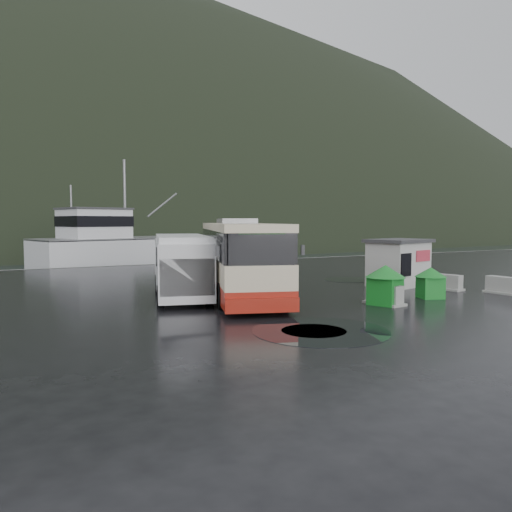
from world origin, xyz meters
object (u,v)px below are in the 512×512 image
ticket_kiosk (398,286)px  dome_tent (251,307)px  waste_bin_left (385,305)px  jersey_barrier_b (503,294)px  jersey_barrier_c (447,290)px  fishing_trawler (154,257)px  waste_bin_right (430,298)px  jersey_barrier_a (384,304)px  coach_bus (239,293)px  white_van (182,298)px

ticket_kiosk → dome_tent: bearing=179.4°
waste_bin_left → jersey_barrier_b: bearing=-1.5°
jersey_barrier_c → fishing_trawler: bearing=102.5°
dome_tent → fishing_trawler: size_ratio=0.12×
waste_bin_right → jersey_barrier_a: (-2.90, -0.33, 0.00)m
ticket_kiosk → jersey_barrier_c: size_ratio=2.06×
coach_bus → waste_bin_right: 8.50m
coach_bus → jersey_barrier_b: bearing=-9.9°
waste_bin_left → fishing_trawler: size_ratio=0.06×
jersey_barrier_a → white_van: bearing=140.3°
jersey_barrier_a → jersey_barrier_c: 5.98m
coach_bus → jersey_barrier_b: 12.21m
waste_bin_right → ticket_kiosk: ticket_kiosk is taller
jersey_barrier_a → waste_bin_right: bearing=6.5°
waste_bin_left → dome_tent: size_ratio=0.53×
jersey_barrier_a → jersey_barrier_b: (6.94, -0.23, 0.00)m
waste_bin_left → jersey_barrier_b: waste_bin_left is taller
waste_bin_left → ticket_kiosk: (4.59, 4.10, 0.00)m
white_van → ticket_kiosk: size_ratio=2.12×
waste_bin_right → coach_bus: bearing=142.3°
white_van → fishing_trawler: size_ratio=0.26×
dome_tent → fishing_trawler: (4.36, 28.43, 0.00)m
jersey_barrier_c → waste_bin_left: bearing=-161.4°
coach_bus → waste_bin_left: (3.80, -5.58, 0.00)m
waste_bin_left → dome_tent: waste_bin_left is taller
dome_tent → fishing_trawler: 28.76m
ticket_kiosk → jersey_barrier_b: 4.89m
dome_tent → jersey_barrier_b: bearing=-10.6°
coach_bus → jersey_barrier_b: (10.76, -5.76, 0.00)m
waste_bin_right → white_van: bearing=151.5°
jersey_barrier_c → fishing_trawler: 29.26m
coach_bus → white_van: (-2.80, -0.03, 0.00)m
waste_bin_left → jersey_barrier_c: waste_bin_left is taller
ticket_kiosk → jersey_barrier_c: (1.11, -2.18, 0.00)m
dome_tent → jersey_barrier_a: (5.00, -2.01, 0.00)m
white_van → fishing_trawler: 25.64m
jersey_barrier_b → jersey_barrier_c: (-1.26, 2.10, 0.00)m
white_van → dome_tent: size_ratio=2.20×
white_van → waste_bin_left: white_van is taller
coach_bus → jersey_barrier_a: 6.72m
dome_tent → waste_bin_left: bearing=-22.5°
dome_tent → waste_bin_right: bearing=-12.0°
coach_bus → jersey_barrier_b: size_ratio=7.89×
dome_tent → coach_bus: bearing=71.4°
fishing_trawler → jersey_barrier_c: bearing=-93.6°
white_van → fishing_trawler: (5.98, 24.94, 0.00)m
jersey_barrier_a → fishing_trawler: 30.44m
white_van → waste_bin_right: bearing=-13.2°
dome_tent → ticket_kiosk: bearing=12.0°
waste_bin_left → jersey_barrier_c: bearing=18.6°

